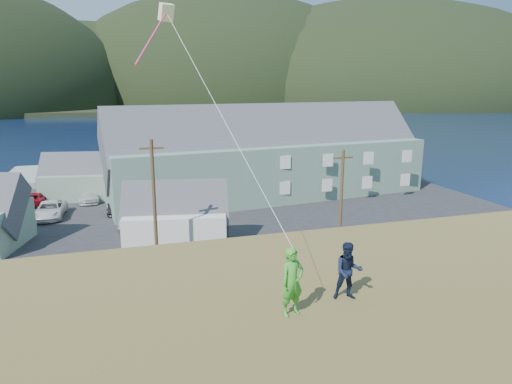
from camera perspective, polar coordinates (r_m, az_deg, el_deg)
ground at (r=31.87m, az=-8.91°, el=-10.94°), size 900.00×900.00×0.00m
grass_strip at (r=30.05m, az=-8.37°, el=-12.37°), size 110.00×8.00×0.10m
waterfront_lot at (r=47.80m, az=-11.75°, el=-2.70°), size 72.00×36.00×0.12m
wharf at (r=70.05m, az=-18.39°, el=2.29°), size 26.00×14.00×0.90m
far_shore at (r=359.10m, az=-16.41°, el=10.84°), size 900.00×320.00×2.00m
far_hills at (r=310.94m, az=-9.62°, el=11.07°), size 760.00×265.00×143.00m
lodge at (r=53.62m, az=1.70°, el=4.74°), size 38.26×14.87×13.11m
shed_white at (r=37.21m, az=-9.98°, el=-3.22°), size 9.13×6.85×6.64m
shed_palegreen_far at (r=56.57m, az=-20.56°, el=1.74°), size 10.50×7.09×6.52m
utility_poles at (r=31.54m, az=-15.65°, el=-2.79°), size 32.23×0.24×9.41m
parked_cars at (r=52.15m, az=-21.78°, el=-1.14°), size 20.32×13.03×1.57m
kite_flyer_green at (r=11.84m, az=4.56°, el=-11.14°), size 0.75×0.59×1.81m
kite_flyer_navy at (r=12.92m, az=11.47°, el=-9.67°), size 0.93×0.81×1.62m
kite_rig at (r=16.28m, az=-11.23°, el=20.48°), size 1.74×3.44×9.21m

